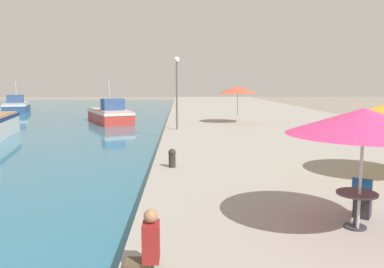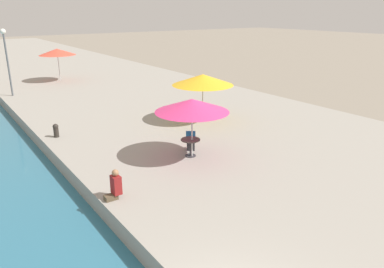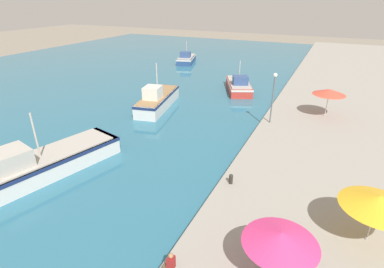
{
  "view_description": "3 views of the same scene",
  "coord_description": "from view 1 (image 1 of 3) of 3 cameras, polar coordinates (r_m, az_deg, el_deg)",
  "views": [
    {
      "loc": [
        1.0,
        0.79,
        3.59
      ],
      "look_at": [
        1.5,
        16.36,
        1.47
      ],
      "focal_mm": 35.0,
      "sensor_mm": 36.0,
      "label": 1
    },
    {
      "loc": [
        -3.68,
        -3.88,
        6.46
      ],
      "look_at": [
        4.54,
        7.84,
        1.67
      ],
      "focal_mm": 35.0,
      "sensor_mm": 36.0,
      "label": 2
    },
    {
      "loc": [
        5.18,
        -1.42,
        11.23
      ],
      "look_at": [
        -4.0,
        18.0,
        1.27
      ],
      "focal_mm": 28.0,
      "sensor_mm": 36.0,
      "label": 3
    }
  ],
  "objects": [
    {
      "name": "quay_promenade",
      "position": [
        37.03,
        9.07,
        2.6
      ],
      "size": [
        16.0,
        90.0,
        0.67
      ],
      "color": "gray",
      "rests_on": "ground_plane"
    },
    {
      "name": "fishing_boat_far",
      "position": [
        34.85,
        -12.4,
        2.98
      ],
      "size": [
        5.32,
        7.53,
        3.86
      ],
      "rotation": [
        0.0,
        0.0,
        0.43
      ],
      "color": "red",
      "rests_on": "water_basin"
    },
    {
      "name": "fishing_boat_distant",
      "position": [
        51.43,
        -25.14,
        3.89
      ],
      "size": [
        4.29,
        6.83,
        3.79
      ],
      "rotation": [
        0.0,
        0.0,
        0.29
      ],
      "color": "navy",
      "rests_on": "water_basin"
    },
    {
      "name": "cafe_umbrella_pink",
      "position": [
        7.93,
        24.74,
        1.76
      ],
      "size": [
        2.97,
        2.97,
        2.45
      ],
      "color": "#B7B7B7",
      "rests_on": "quay_promenade"
    },
    {
      "name": "cafe_umbrella_striped",
      "position": [
        27.85,
        7.0,
        6.69
      ],
      "size": [
        2.97,
        2.97,
        2.7
      ],
      "color": "#B7B7B7",
      "rests_on": "quay_promenade"
    },
    {
      "name": "cafe_table",
      "position": [
        8.35,
        23.77,
        -9.52
      ],
      "size": [
        0.8,
        0.8,
        0.74
      ],
      "color": "#333338",
      "rests_on": "quay_promenade"
    },
    {
      "name": "cafe_chair_left",
      "position": [
        9.1,
        24.53,
        -9.54
      ],
      "size": [
        0.58,
        0.58,
        0.91
      ],
      "rotation": [
        0.0,
        0.0,
        -0.62
      ],
      "color": "#2D2D33",
      "rests_on": "quay_promenade"
    },
    {
      "name": "person_at_quay",
      "position": [
        6.12,
        -6.68,
        -16.24
      ],
      "size": [
        0.54,
        0.36,
        0.99
      ],
      "color": "brown",
      "rests_on": "quay_promenade"
    },
    {
      "name": "mooring_bollard",
      "position": [
        13.1,
        -3.05,
        -3.58
      ],
      "size": [
        0.26,
        0.26,
        0.65
      ],
      "color": "#2D2823",
      "rests_on": "quay_promenade"
    },
    {
      "name": "lamppost",
      "position": [
        23.73,
        -2.33,
        8.16
      ],
      "size": [
        0.36,
        0.36,
        4.56
      ],
      "color": "#565B60",
      "rests_on": "quay_promenade"
    }
  ]
}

